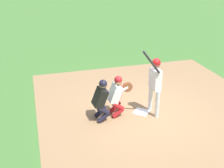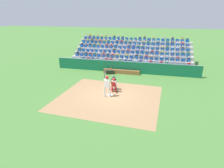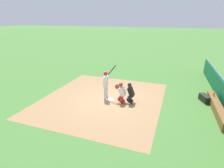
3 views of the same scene
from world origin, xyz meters
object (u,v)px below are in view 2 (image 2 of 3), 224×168
(home_plate_marker, at_px, (110,95))
(water_bottle_on_bench, at_px, (111,68))
(catcher_crouching, at_px, (114,84))
(home_plate_umpire, at_px, (114,82))
(equipment_duffel_bag, at_px, (110,72))
(dugout_bench, at_px, (121,72))
(batter_at_plate, at_px, (107,84))

(home_plate_marker, relative_size, water_bottle_on_bench, 1.92)
(catcher_crouching, relative_size, home_plate_umpire, 1.00)
(equipment_duffel_bag, bearing_deg, dugout_bench, -179.87)
(catcher_crouching, height_order, dugout_bench, catcher_crouching)
(equipment_duffel_bag, bearing_deg, home_plate_marker, 85.18)
(home_plate_umpire, bearing_deg, equipment_duffel_bag, -70.65)
(batter_at_plate, distance_m, catcher_crouching, 1.20)
(dugout_bench, height_order, equipment_duffel_bag, dugout_bench)
(batter_at_plate, bearing_deg, home_plate_marker, -120.07)
(dugout_bench, bearing_deg, equipment_duffel_bag, 20.05)
(catcher_crouching, bearing_deg, equipment_duffel_bag, -71.42)
(home_plate_umpire, height_order, water_bottle_on_bench, home_plate_umpire)
(water_bottle_on_bench, distance_m, equipment_duffel_bag, 0.58)
(home_plate_marker, bearing_deg, catcher_crouching, -98.61)
(dugout_bench, bearing_deg, water_bottle_on_bench, -0.17)
(water_bottle_on_bench, bearing_deg, dugout_bench, 179.83)
(catcher_crouching, bearing_deg, home_plate_umpire, -78.10)
(catcher_crouching, height_order, equipment_duffel_bag, catcher_crouching)
(dugout_bench, distance_m, equipment_duffel_bag, 1.33)
(catcher_crouching, distance_m, equipment_duffel_bag, 5.21)
(home_plate_marker, relative_size, catcher_crouching, 0.34)
(home_plate_umpire, bearing_deg, dugout_bench, -86.53)
(home_plate_marker, relative_size, home_plate_umpire, 0.34)
(home_plate_marker, height_order, equipment_duffel_bag, equipment_duffel_bag)
(batter_at_plate, relative_size, water_bottle_on_bench, 9.51)
(batter_at_plate, bearing_deg, water_bottle_on_bench, -78.51)
(batter_at_plate, distance_m, equipment_duffel_bag, 6.22)
(home_plate_marker, height_order, batter_at_plate, batter_at_plate)
(batter_at_plate, bearing_deg, dugout_bench, -89.06)
(batter_at_plate, relative_size, home_plate_umpire, 1.68)
(home_plate_umpire, bearing_deg, water_bottle_on_bench, -72.79)
(catcher_crouching, bearing_deg, dugout_bench, -85.69)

